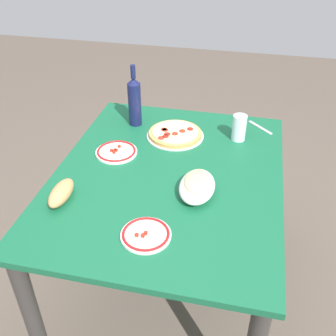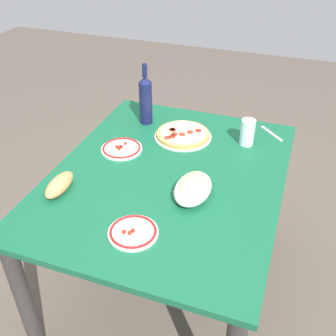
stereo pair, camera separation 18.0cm
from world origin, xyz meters
TOP-DOWN VIEW (x-y plane):
  - ground_plane at (0.00, 0.00)m, footprint 8.00×8.00m
  - dining_table at (0.00, 0.00)m, footprint 1.28×1.02m
  - pepperoni_pizza at (0.33, 0.04)m, footprint 0.30×0.30m
  - baked_pasta_dish at (-0.11, -0.15)m, footprint 0.24×0.15m
  - wine_bottle at (0.42, 0.28)m, footprint 0.07×0.07m
  - water_glass at (0.37, -0.29)m, footprint 0.07×0.07m
  - side_plate_near at (-0.41, -0.01)m, footprint 0.19×0.19m
  - side_plate_far at (0.11, 0.28)m, footprint 0.20×0.20m
  - bread_loaf at (-0.28, 0.39)m, footprint 0.18×0.08m
  - fork_right at (0.52, -0.40)m, footprint 0.13×0.13m

SIDE VIEW (x-z plane):
  - ground_plane at x=0.00m, z-range 0.00..0.00m
  - dining_table at x=0.00m, z-range 0.26..1.02m
  - fork_right at x=0.52m, z-range 0.76..0.76m
  - side_plate_near at x=-0.41m, z-range 0.76..0.78m
  - side_plate_far at x=0.11m, z-range 0.76..0.78m
  - pepperoni_pizza at x=0.33m, z-range 0.76..0.79m
  - bread_loaf at x=-0.28m, z-range 0.76..0.83m
  - baked_pasta_dish at x=-0.11m, z-range 0.76..0.84m
  - water_glass at x=0.37m, z-range 0.76..0.89m
  - wine_bottle at x=0.42m, z-range 0.73..1.06m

